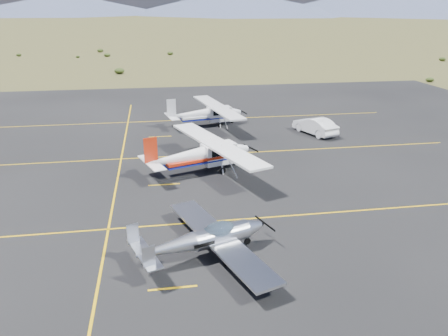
# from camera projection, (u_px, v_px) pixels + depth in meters

# --- Properties ---
(ground) EXTENTS (1600.00, 1600.00, 0.00)m
(ground) POSITION_uv_depth(u_px,v_px,m) (231.00, 239.00, 21.31)
(ground) COLOR #383D1C
(ground) RESTS_ON ground
(apron) EXTENTS (72.00, 72.00, 0.02)m
(apron) POSITION_uv_depth(u_px,v_px,m) (212.00, 185.00, 27.78)
(apron) COLOR black
(apron) RESTS_ON ground
(aircraft_low_wing) EXTENTS (6.34, 8.57, 1.88)m
(aircraft_low_wing) POSITION_uv_depth(u_px,v_px,m) (206.00, 239.00, 19.59)
(aircraft_low_wing) COLOR silver
(aircraft_low_wing) RESTS_ON apron
(aircraft_cessna) EXTENTS (8.01, 11.34, 2.92)m
(aircraft_cessna) POSITION_uv_depth(u_px,v_px,m) (201.00, 154.00, 29.58)
(aircraft_cessna) COLOR white
(aircraft_cessna) RESTS_ON apron
(aircraft_plain) EXTENTS (6.80, 10.92, 2.76)m
(aircraft_plain) POSITION_uv_depth(u_px,v_px,m) (206.00, 113.00, 41.00)
(aircraft_plain) COLOR silver
(aircraft_plain) RESTS_ON apron
(sedan) EXTENTS (3.06, 4.78, 1.49)m
(sedan) POSITION_uv_depth(u_px,v_px,m) (315.00, 126.00, 38.51)
(sedan) COLOR white
(sedan) RESTS_ON apron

